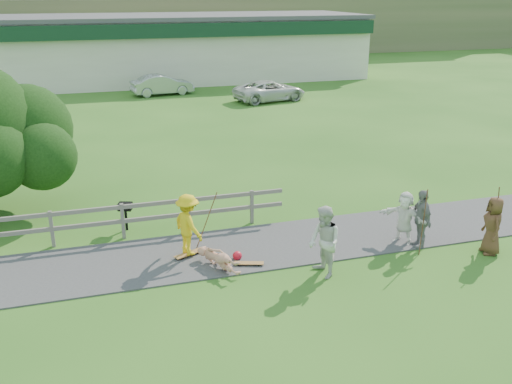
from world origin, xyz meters
TOP-DOWN VIEW (x-y plane):
  - ground at (0.00, 0.00)m, footprint 260.00×260.00m
  - path at (0.00, 1.50)m, footprint 34.00×3.00m
  - fence at (-4.62, 3.30)m, footprint 15.05×0.10m
  - strip_mall at (4.00, 34.94)m, footprint 32.50×10.75m
  - skater_rider at (-0.36, 1.49)m, footprint 1.03×1.28m
  - skater_fallen at (0.26, 0.54)m, footprint 1.56×0.99m
  - spectator_a at (2.76, -0.63)m, footprint 0.80×0.99m
  - spectator_b at (6.11, 0.19)m, footprint 0.52×1.06m
  - spectator_c at (7.79, -0.76)m, footprint 0.74×0.93m
  - spectator_d at (5.81, 0.57)m, footprint 1.18×1.49m
  - car_silver at (2.68, 27.49)m, footprint 4.46×2.09m
  - car_white at (9.19, 23.10)m, footprint 5.21×3.19m
  - bbq at (-1.86, 3.92)m, footprint 0.49×0.43m
  - longboard_rider at (-0.36, 1.49)m, footprint 0.93×0.57m
  - longboard_fallen at (1.06, 0.44)m, footprint 0.82×0.43m
  - helmet at (0.86, 0.89)m, footprint 0.26×0.26m
  - pole_rider at (0.24, 1.89)m, footprint 0.03×0.03m
  - pole_spec_left at (5.87, -0.28)m, footprint 0.03×0.03m
  - pole_spec_right at (7.90, -0.76)m, footprint 0.03×0.03m

SIDE VIEW (x-z plane):
  - ground at x=0.00m, z-range 0.00..0.00m
  - path at x=0.00m, z-range 0.00..0.04m
  - longboard_fallen at x=1.06m, z-range 0.00..0.09m
  - longboard_rider at x=-0.36m, z-range 0.00..0.10m
  - helmet at x=0.86m, z-range 0.00..0.26m
  - skater_fallen at x=0.26m, z-range 0.00..0.57m
  - bbq at x=-1.86m, z-range 0.00..0.89m
  - car_white at x=9.19m, z-range 0.00..1.35m
  - car_silver at x=2.68m, z-range 0.00..1.41m
  - fence at x=-4.62m, z-range 0.17..1.27m
  - spectator_d at x=5.81m, z-range 0.00..1.58m
  - spectator_c at x=7.79m, z-range 0.00..1.67m
  - skater_rider at x=-0.36m, z-range 0.00..1.73m
  - spectator_b at x=6.11m, z-range 0.00..1.74m
  - pole_rider at x=0.24m, z-range 0.00..1.80m
  - spectator_a at x=2.76m, z-range 0.00..1.90m
  - pole_spec_left at x=5.87m, z-range 0.00..1.94m
  - pole_spec_right at x=7.90m, z-range 0.00..1.97m
  - strip_mall at x=4.00m, z-range 0.03..5.13m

